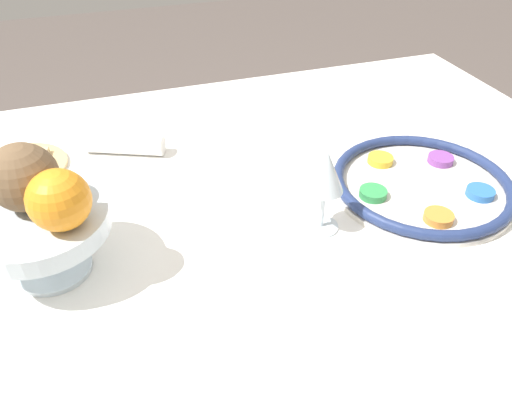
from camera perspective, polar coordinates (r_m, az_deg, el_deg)
name	(u,v)px	position (r m, az deg, el deg)	size (l,w,h in m)	color
ground_plane	(246,412)	(1.49, -1.21, -22.25)	(8.00, 8.00, 0.00)	#564C47
dining_table	(244,325)	(1.19, -1.44, -13.27)	(1.57, 1.06, 0.73)	white
seder_plate	(422,184)	(1.00, 18.41, 2.64)	(0.34, 0.34, 0.03)	silver
wine_glass	(326,175)	(0.81, 7.98, 3.79)	(0.06, 0.06, 0.15)	silver
fruit_stand	(42,229)	(0.79, -23.31, -2.19)	(0.20, 0.20, 0.11)	silver
orange_fruit	(59,200)	(0.72, -21.60, 0.84)	(0.09, 0.09, 0.09)	orange
coconut	(23,177)	(0.78, -25.04, 3.19)	(0.10, 0.10, 0.10)	brown
bread_plate	(20,166)	(1.12, -25.32, 4.38)	(0.18, 0.18, 0.02)	tan
napkin_roll	(125,144)	(1.09, -14.77, 7.04)	(0.17, 0.10, 0.04)	white
fork_right	(506,282)	(0.85, 26.69, -7.60)	(0.03, 0.16, 0.01)	silver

